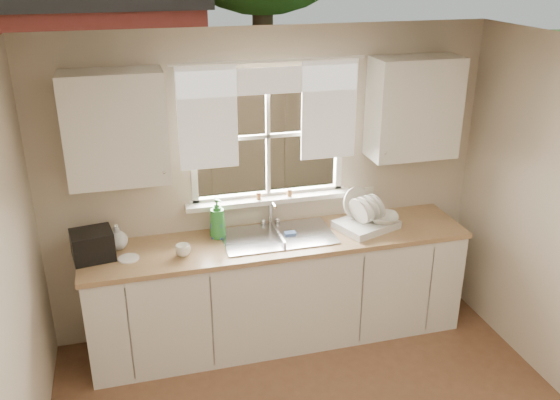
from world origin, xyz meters
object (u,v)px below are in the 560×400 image
object	(u,v)px
soap_bottle_a	(217,218)
black_appliance	(92,245)
dish_rack	(366,220)
cup	(183,250)

from	to	relation	value
soap_bottle_a	black_appliance	world-z (taller)	soap_bottle_a
dish_rack	cup	bearing A→B (deg)	-175.97
soap_bottle_a	cup	bearing A→B (deg)	-163.01
soap_bottle_a	dish_rack	bearing A→B (deg)	-27.34
black_appliance	soap_bottle_a	bearing A→B (deg)	-2.97
soap_bottle_a	cup	size ratio (longest dim) A/B	2.95
dish_rack	cup	xyz separation A→B (m)	(-1.50, -0.11, -0.03)
cup	black_appliance	size ratio (longest dim) A/B	0.39
cup	dish_rack	bearing A→B (deg)	16.44
dish_rack	black_appliance	xyz separation A→B (m)	(-2.13, 0.03, 0.04)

